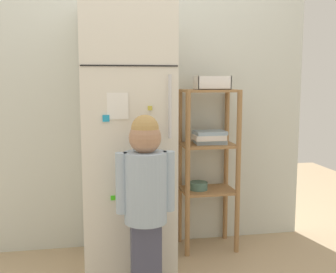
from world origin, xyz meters
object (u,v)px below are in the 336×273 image
at_px(child_standing, 145,187).
at_px(pantry_shelf_unit, 208,154).
at_px(fruit_bin, 212,84).
at_px(refrigerator, 127,136).

bearing_deg(child_standing, pantry_shelf_unit, 47.55).
bearing_deg(fruit_bin, pantry_shelf_unit, 156.64).
relative_size(refrigerator, pantry_shelf_unit, 1.48).
height_order(refrigerator, child_standing, refrigerator).
bearing_deg(pantry_shelf_unit, child_standing, -132.45).
distance_m(child_standing, fruit_bin, 1.00).
distance_m(pantry_shelf_unit, fruit_bin, 0.52).
bearing_deg(refrigerator, pantry_shelf_unit, 12.37).
xyz_separation_m(pantry_shelf_unit, fruit_bin, (0.02, -0.01, 0.52)).
xyz_separation_m(child_standing, fruit_bin, (0.56, 0.58, 0.59)).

